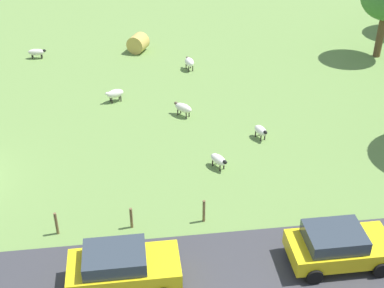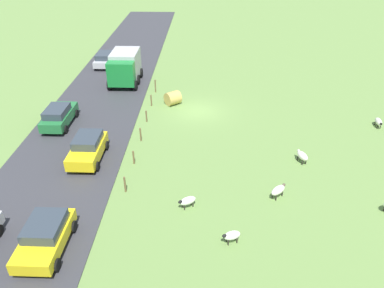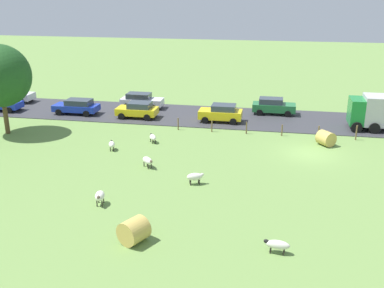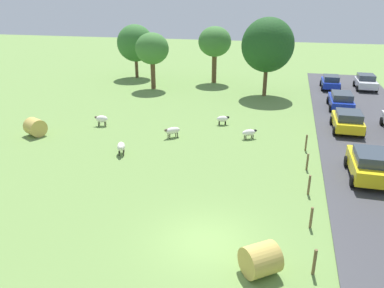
{
  "view_description": "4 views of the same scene",
  "coord_description": "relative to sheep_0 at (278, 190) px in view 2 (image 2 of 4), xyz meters",
  "views": [
    {
      "loc": [
        21.81,
        8.63,
        15.2
      ],
      "look_at": [
        -0.85,
        11.56,
        0.71
      ],
      "focal_mm": 50.38,
      "sensor_mm": 36.0,
      "label": 1
    },
    {
      "loc": [
        -0.53,
        29.41,
        14.46
      ],
      "look_at": [
        0.26,
        8.02,
        1.47
      ],
      "focal_mm": 34.84,
      "sensor_mm": 36.0,
      "label": 2
    },
    {
      "loc": [
        -34.03,
        2.84,
        12.19
      ],
      "look_at": [
        -3.03,
        8.75,
        1.28
      ],
      "focal_mm": 42.29,
      "sensor_mm": 36.0,
      "label": 3
    },
    {
      "loc": [
        2.72,
        -12.65,
        9.39
      ],
      "look_at": [
        -2.81,
        8.59,
        0.84
      ],
      "focal_mm": 34.88,
      "sensor_mm": 36.0,
      "label": 4
    }
  ],
  "objects": [
    {
      "name": "fence_post_2",
      "position": [
        9.29,
        -9.42,
        -0.02
      ],
      "size": [
        0.12,
        0.12,
        1.0
      ],
      "primitive_type": "cylinder",
      "color": "brown",
      "rests_on": "ground_plane"
    },
    {
      "name": "fence_post_3",
      "position": [
        9.29,
        -6.34,
        0.02
      ],
      "size": [
        0.12,
        0.12,
        1.08
      ],
      "primitive_type": "cylinder",
      "color": "brown",
      "rests_on": "ground_plane"
    },
    {
      "name": "fence_post_0",
      "position": [
        9.29,
        -15.58,
        0.12
      ],
      "size": [
        0.12,
        0.12,
        1.28
      ],
      "primitive_type": "cylinder",
      "color": "brown",
      "rests_on": "ground_plane"
    },
    {
      "name": "road_strip",
      "position": [
        14.18,
        -11.6,
        -0.49
      ],
      "size": [
        8.0,
        80.0,
        0.06
      ],
      "primitive_type": "cube",
      "color": "#38383D",
      "rests_on": "ground_plane"
    },
    {
      "name": "fence_post_1",
      "position": [
        9.29,
        -12.5,
        0.01
      ],
      "size": [
        0.12,
        0.12,
        1.06
      ],
      "primitive_type": "cylinder",
      "color": "brown",
      "rests_on": "ground_plane"
    },
    {
      "name": "fence_post_4",
      "position": [
        9.29,
        -3.26,
        -0.02
      ],
      "size": [
        0.12,
        0.12,
        1.0
      ],
      "primitive_type": "cylinder",
      "color": "brown",
      "rests_on": "ground_plane"
    },
    {
      "name": "sheep_3",
      "position": [
        -9.53,
        -9.24,
        -0.06
      ],
      "size": [
        0.55,
        1.3,
        0.69
      ],
      "color": "silver",
      "rests_on": "ground_plane"
    },
    {
      "name": "car_0",
      "position": [
        12.52,
        -3.68,
        0.4
      ],
      "size": [
        2.13,
        4.08,
        1.67
      ],
      "color": "yellow",
      "rests_on": "road_strip"
    },
    {
      "name": "sheep_1",
      "position": [
        -2.26,
        -3.85,
        0.01
      ],
      "size": [
        0.85,
        1.19,
        0.78
      ],
      "color": "silver",
      "rests_on": "ground_plane"
    },
    {
      "name": "sheep_2",
      "position": [
        2.99,
        3.81,
        -0.03
      ],
      "size": [
        1.06,
        0.76,
        0.72
      ],
      "color": "white",
      "rests_on": "ground_plane"
    },
    {
      "name": "fence_post_5",
      "position": [
        9.29,
        -0.18,
        0.03
      ],
      "size": [
        0.12,
        0.12,
        1.1
      ],
      "primitive_type": "cylinder",
      "color": "brown",
      "rests_on": "ground_plane"
    },
    {
      "name": "sheep_5",
      "position": [
        5.4,
        1.13,
        -0.06
      ],
      "size": [
        1.12,
        0.92,
        0.7
      ],
      "color": "white",
      "rests_on": "ground_plane"
    },
    {
      "name": "hay_bale_1",
      "position": [
        7.39,
        -12.94,
        0.07
      ],
      "size": [
        1.7,
        1.69,
        1.19
      ],
      "primitive_type": "cylinder",
      "rotation": [
        1.57,
        0.0,
        2.24
      ],
      "color": "tan",
      "rests_on": "ground_plane"
    },
    {
      "name": "car_6",
      "position": [
        16.21,
        -8.51,
        0.39
      ],
      "size": [
        2.01,
        4.28,
        1.63
      ],
      "color": "#237238",
      "rests_on": "road_strip"
    },
    {
      "name": "car_1",
      "position": [
        12.37,
        4.57,
        0.35
      ],
      "size": [
        2.18,
        3.97,
        1.55
      ],
      "color": "yellow",
      "rests_on": "road_strip"
    },
    {
      "name": "ground_plane",
      "position": [
        5.05,
        -11.6,
        -0.52
      ],
      "size": [
        160.0,
        160.0,
        0.0
      ],
      "primitive_type": "plane",
      "color": "#6B8E47"
    },
    {
      "name": "sheep_0",
      "position": [
        0.0,
        0.0,
        0.0
      ],
      "size": [
        1.16,
        1.14,
        0.77
      ],
      "color": "silver",
      "rests_on": "ground_plane"
    },
    {
      "name": "truck_0",
      "position": [
        12.57,
        -17.74,
        1.23
      ],
      "size": [
        2.87,
        4.76,
        3.1
      ],
      "color": "#197F33",
      "rests_on": "road_strip"
    },
    {
      "name": "car_4",
      "position": [
        15.84,
        -22.89,
        0.34
      ],
      "size": [
        2.1,
        4.36,
        1.53
      ],
      "color": "#B7B7BC",
      "rests_on": "road_strip"
    }
  ]
}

